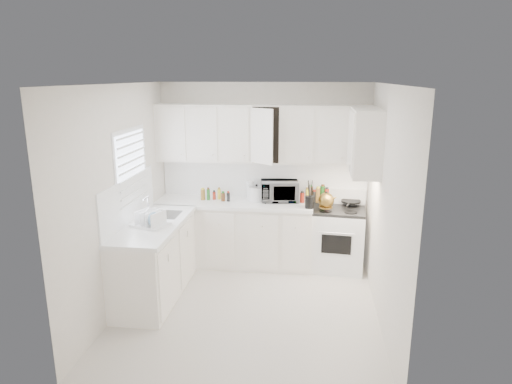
% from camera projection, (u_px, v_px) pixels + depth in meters
% --- Properties ---
extents(floor, '(3.20, 3.20, 0.00)m').
position_uv_depth(floor, '(249.00, 308.00, 5.40)').
color(floor, silver).
rests_on(floor, ground).
extents(ceiling, '(3.20, 3.20, 0.00)m').
position_uv_depth(ceiling, '(248.00, 84.00, 4.76)').
color(ceiling, white).
rests_on(ceiling, ground).
extents(wall_back, '(3.00, 0.00, 3.00)m').
position_uv_depth(wall_back, '(264.00, 173.00, 6.62)').
color(wall_back, white).
rests_on(wall_back, ground).
extents(wall_front, '(3.00, 0.00, 3.00)m').
position_uv_depth(wall_front, '(219.00, 258.00, 3.54)').
color(wall_front, white).
rests_on(wall_front, ground).
extents(wall_left, '(0.00, 3.20, 3.20)m').
position_uv_depth(wall_left, '(120.00, 199.00, 5.26)').
color(wall_left, white).
rests_on(wall_left, ground).
extents(wall_right, '(0.00, 3.20, 3.20)m').
position_uv_depth(wall_right, '(385.00, 208.00, 4.90)').
color(wall_right, white).
rests_on(wall_right, ground).
extents(window_blinds, '(0.06, 0.96, 1.06)m').
position_uv_depth(window_blinds, '(132.00, 172.00, 5.53)').
color(window_blinds, white).
rests_on(window_blinds, wall_left).
extents(lower_cabinets_back, '(2.22, 0.60, 0.90)m').
position_uv_depth(lower_cabinets_back, '(235.00, 234.00, 6.59)').
color(lower_cabinets_back, white).
rests_on(lower_cabinets_back, floor).
extents(lower_cabinets_left, '(0.60, 1.60, 0.90)m').
position_uv_depth(lower_cabinets_left, '(155.00, 261.00, 5.63)').
color(lower_cabinets_left, white).
rests_on(lower_cabinets_left, floor).
extents(countertop_back, '(2.24, 0.64, 0.05)m').
position_uv_depth(countertop_back, '(234.00, 203.00, 6.46)').
color(countertop_back, white).
rests_on(countertop_back, lower_cabinets_back).
extents(countertop_left, '(0.64, 1.62, 0.05)m').
position_uv_depth(countertop_left, '(154.00, 225.00, 5.51)').
color(countertop_left, white).
rests_on(countertop_left, lower_cabinets_left).
extents(backsplash_back, '(2.98, 0.02, 0.55)m').
position_uv_depth(backsplash_back, '(264.00, 179.00, 6.63)').
color(backsplash_back, white).
rests_on(backsplash_back, wall_back).
extents(backsplash_left, '(0.02, 1.60, 0.55)m').
position_uv_depth(backsplash_left, '(129.00, 200.00, 5.47)').
color(backsplash_left, white).
rests_on(backsplash_left, wall_left).
extents(upper_cabinets_back, '(3.00, 0.33, 0.80)m').
position_uv_depth(upper_cabinets_back, '(262.00, 162.00, 6.41)').
color(upper_cabinets_back, white).
rests_on(upper_cabinets_back, wall_back).
extents(upper_cabinets_right, '(0.33, 0.90, 0.80)m').
position_uv_depth(upper_cabinets_right, '(363.00, 174.00, 5.66)').
color(upper_cabinets_right, white).
rests_on(upper_cabinets_right, wall_right).
extents(sink, '(0.42, 0.38, 0.30)m').
position_uv_depth(sink, '(163.00, 206.00, 5.81)').
color(sink, gray).
rests_on(sink, countertop_left).
extents(stove, '(0.79, 0.67, 1.13)m').
position_uv_depth(stove, '(337.00, 231.00, 6.39)').
color(stove, white).
rests_on(stove, floor).
extents(tea_kettle, '(0.33, 0.30, 0.25)m').
position_uv_depth(tea_kettle, '(326.00, 199.00, 6.13)').
color(tea_kettle, olive).
rests_on(tea_kettle, stove).
extents(frying_pan, '(0.38, 0.52, 0.04)m').
position_uv_depth(frying_pan, '(351.00, 201.00, 6.42)').
color(frying_pan, black).
rests_on(frying_pan, stove).
extents(microwave, '(0.56, 0.36, 0.35)m').
position_uv_depth(microwave, '(280.00, 189.00, 6.44)').
color(microwave, gray).
rests_on(microwave, countertop_back).
extents(rice_cooker, '(0.27, 0.27, 0.24)m').
position_uv_depth(rice_cooker, '(257.00, 192.00, 6.48)').
color(rice_cooker, white).
rests_on(rice_cooker, countertop_back).
extents(paper_towel, '(0.12, 0.12, 0.27)m').
position_uv_depth(paper_towel, '(250.00, 190.00, 6.56)').
color(paper_towel, white).
rests_on(paper_towel, countertop_back).
extents(utensil_crock, '(0.14, 0.14, 0.40)m').
position_uv_depth(utensil_crock, '(310.00, 194.00, 6.07)').
color(utensil_crock, black).
rests_on(utensil_crock, countertop_back).
extents(dish_rack, '(0.48, 0.42, 0.22)m').
position_uv_depth(dish_rack, '(150.00, 217.00, 5.36)').
color(dish_rack, white).
rests_on(dish_rack, countertop_left).
extents(spice_left_0, '(0.06, 0.06, 0.13)m').
position_uv_depth(spice_left_0, '(204.00, 194.00, 6.62)').
color(spice_left_0, olive).
rests_on(spice_left_0, countertop_back).
extents(spice_left_1, '(0.06, 0.06, 0.13)m').
position_uv_depth(spice_left_1, '(208.00, 195.00, 6.52)').
color(spice_left_1, '#226622').
rests_on(spice_left_1, countertop_back).
extents(spice_left_2, '(0.06, 0.06, 0.13)m').
position_uv_depth(spice_left_2, '(215.00, 194.00, 6.60)').
color(spice_left_2, '#A82616').
rests_on(spice_left_2, countertop_back).
extents(spice_left_3, '(0.06, 0.06, 0.13)m').
position_uv_depth(spice_left_3, '(218.00, 196.00, 6.51)').
color(spice_left_3, yellow).
rests_on(spice_left_3, countertop_back).
extents(spice_left_4, '(0.06, 0.06, 0.13)m').
position_uv_depth(spice_left_4, '(225.00, 194.00, 6.58)').
color(spice_left_4, brown).
rests_on(spice_left_4, countertop_back).
extents(spice_left_5, '(0.06, 0.06, 0.13)m').
position_uv_depth(spice_left_5, '(229.00, 196.00, 6.49)').
color(spice_left_5, black).
rests_on(spice_left_5, countertop_back).
extents(sauce_right_0, '(0.06, 0.06, 0.19)m').
position_uv_depth(sauce_right_0, '(303.00, 194.00, 6.48)').
color(sauce_right_0, '#A82616').
rests_on(sauce_right_0, countertop_back).
extents(sauce_right_1, '(0.06, 0.06, 0.19)m').
position_uv_depth(sauce_right_1, '(307.00, 195.00, 6.41)').
color(sauce_right_1, yellow).
rests_on(sauce_right_1, countertop_back).
extents(sauce_right_2, '(0.06, 0.06, 0.19)m').
position_uv_depth(sauce_right_2, '(311.00, 194.00, 6.46)').
color(sauce_right_2, brown).
rests_on(sauce_right_2, countertop_back).
extents(sauce_right_3, '(0.06, 0.06, 0.19)m').
position_uv_depth(sauce_right_3, '(314.00, 195.00, 6.40)').
color(sauce_right_3, black).
rests_on(sauce_right_3, countertop_back).
extents(sauce_right_4, '(0.06, 0.06, 0.19)m').
position_uv_depth(sauce_right_4, '(318.00, 194.00, 6.45)').
color(sauce_right_4, olive).
rests_on(sauce_right_4, countertop_back).
extents(sauce_right_5, '(0.06, 0.06, 0.19)m').
position_uv_depth(sauce_right_5, '(322.00, 196.00, 6.39)').
color(sauce_right_5, '#226622').
rests_on(sauce_right_5, countertop_back).
extents(sauce_right_6, '(0.06, 0.06, 0.19)m').
position_uv_depth(sauce_right_6, '(326.00, 195.00, 6.44)').
color(sauce_right_6, '#A82616').
rests_on(sauce_right_6, countertop_back).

